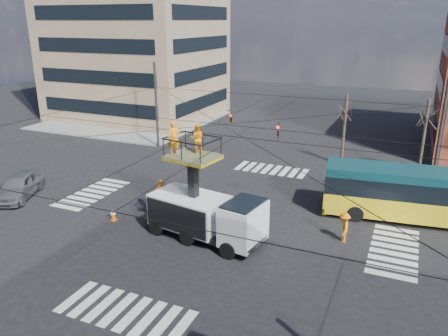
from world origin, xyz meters
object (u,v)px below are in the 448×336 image
flagger (344,227)px  traffic_cone (113,215)px  utility_truck (206,204)px  city_bus (436,196)px  worker_ground (161,194)px  parked_car_a (19,186)px

flagger → traffic_cone: bearing=-84.4°
utility_truck → city_bus: 13.73m
utility_truck → worker_ground: size_ratio=3.68×
worker_ground → flagger: 11.50m
utility_truck → traffic_cone: utility_truck is taller
worker_ground → flagger: (11.50, 0.23, -0.14)m
traffic_cone → worker_ground: (1.78, 2.67, 0.64)m
traffic_cone → parked_car_a: bearing=177.0°
city_bus → worker_ground: bearing=-170.4°
utility_truck → parked_car_a: utility_truck is taller
city_bus → utility_truck: bearing=-154.9°
city_bus → worker_ground: 16.76m
flagger → parked_car_a: size_ratio=0.35×
utility_truck → city_bus: utility_truck is taller
utility_truck → city_bus: bearing=41.6°
flagger → parked_car_a: bearing=-90.1°
parked_car_a → traffic_cone: bearing=-25.5°
traffic_cone → flagger: bearing=12.3°
city_bus → flagger: bearing=-141.7°
traffic_cone → parked_car_a: (-8.15, 0.42, 0.48)m
utility_truck → worker_ground: 5.18m
utility_truck → traffic_cone: (-6.19, -0.18, -1.74)m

